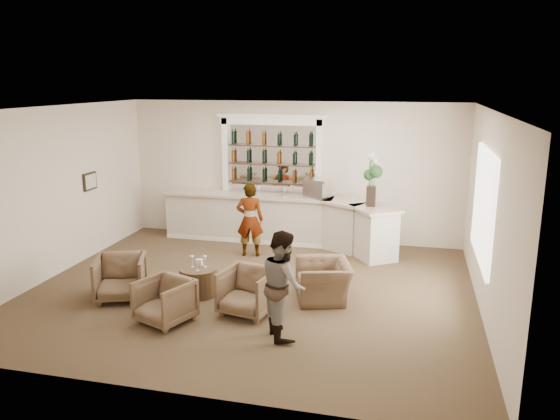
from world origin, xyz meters
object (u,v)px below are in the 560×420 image
object	(u,v)px
guest	(283,284)
bar_counter	(281,220)
armchair_far	(323,281)
espresso_machine	(317,188)
armchair_center	(165,301)
armchair_left	(120,278)
armchair_right	(248,291)
cocktail_table	(199,281)
sommelier	(250,220)
flower_vase	(372,176)

from	to	relation	value
guest	bar_counter	bearing A→B (deg)	-14.25
bar_counter	armchair_far	xyz separation A→B (m)	(1.52, -3.09, -0.24)
espresso_machine	armchair_center	bearing A→B (deg)	-91.87
guest	armchair_far	size ratio (longest dim) A/B	1.59
armchair_left	armchair_far	distance (m)	3.58
armchair_right	armchair_far	distance (m)	1.43
cocktail_table	sommelier	bearing A→B (deg)	83.99
bar_counter	armchair_right	distance (m)	4.01
guest	espresso_machine	size ratio (longest dim) A/B	3.24
armchair_center	armchair_far	world-z (taller)	armchair_center
flower_vase	cocktail_table	bearing A→B (deg)	-133.86
guest	flower_vase	world-z (taller)	flower_vase
bar_counter	flower_vase	size ratio (longest dim) A/B	5.01
bar_counter	armchair_far	world-z (taller)	bar_counter
guest	armchair_center	world-z (taller)	guest
sommelier	armchair_right	bearing A→B (deg)	96.62
bar_counter	cocktail_table	bearing A→B (deg)	-101.51
bar_counter	espresso_machine	xyz separation A→B (m)	(0.83, 0.01, 0.79)
bar_counter	armchair_right	xyz separation A→B (m)	(0.40, -3.99, -0.19)
armchair_right	armchair_center	bearing A→B (deg)	-139.37
bar_counter	sommelier	bearing A→B (deg)	-113.20
armchair_center	armchair_right	size ratio (longest dim) A/B	0.94
sommelier	armchair_far	world-z (taller)	sommelier
armchair_center	flower_vase	size ratio (longest dim) A/B	0.69
guest	armchair_center	bearing A→B (deg)	62.08
sommelier	flower_vase	size ratio (longest dim) A/B	1.42
bar_counter	cocktail_table	world-z (taller)	bar_counter
guest	armchair_left	xyz separation A→B (m)	(-3.11, 0.70, -0.43)
cocktail_table	armchair_right	size ratio (longest dim) A/B	0.82
cocktail_table	flower_vase	bearing A→B (deg)	46.14
guest	espresso_machine	distance (m)	4.68
sommelier	armchair_left	distance (m)	3.29
armchair_right	flower_vase	xyz separation A→B (m)	(1.70, 3.48, 1.40)
armchair_far	armchair_left	bearing A→B (deg)	-93.78
bar_counter	armchair_center	distance (m)	4.71
armchair_left	armchair_right	world-z (taller)	armchair_left
sommelier	armchair_right	distance (m)	3.10
bar_counter	espresso_machine	world-z (taller)	espresso_machine
guest	armchair_far	distance (m)	1.65
cocktail_table	armchair_right	distance (m)	1.24
sommelier	armchair_far	xyz separation A→B (m)	(1.96, -2.05, -0.48)
armchair_center	espresso_machine	size ratio (longest dim) A/B	1.55
armchair_left	espresso_machine	distance (m)	4.93
espresso_machine	bar_counter	bearing A→B (deg)	-161.86
armchair_center	guest	bearing A→B (deg)	22.23
sommelier	armchair_far	size ratio (longest dim) A/B	1.57
cocktail_table	bar_counter	bearing A→B (deg)	78.49
flower_vase	sommelier	bearing A→B (deg)	-168.19
armchair_left	flower_vase	size ratio (longest dim) A/B	0.75
cocktail_table	espresso_machine	xyz separation A→B (m)	(1.53, 3.44, 1.11)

